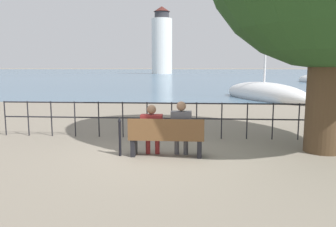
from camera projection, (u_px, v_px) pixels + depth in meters
name	position (u px, v px, depth m)	size (l,w,h in m)	color
ground_plane	(166.00, 156.00, 7.65)	(1000.00, 1000.00, 0.00)	gray
harbor_water	(191.00, 71.00, 166.81)	(600.00, 300.00, 0.01)	slate
park_bench	(166.00, 138.00, 7.53)	(1.73, 0.45, 0.90)	brown
seated_person_left	(152.00, 128.00, 7.59)	(0.50, 0.35, 1.20)	maroon
seated_person_right	(181.00, 126.00, 7.54)	(0.47, 0.35, 1.28)	#4C4C51
promenade_railing	(172.00, 114.00, 9.49)	(10.12, 0.04, 1.05)	black
closed_umbrella	(120.00, 134.00, 7.57)	(0.09, 0.09, 0.92)	black
sailboat_0	(311.00, 80.00, 44.77)	(3.32, 5.53, 9.61)	white
sailboat_1	(264.00, 94.00, 20.98)	(5.23, 8.14, 12.47)	white
harbor_lighthouse	(162.00, 43.00, 99.23)	(6.19, 6.19, 20.06)	white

